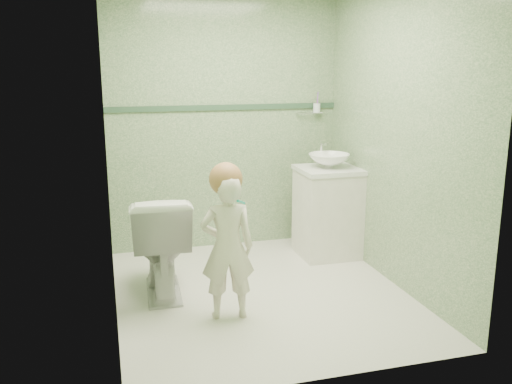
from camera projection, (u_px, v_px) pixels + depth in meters
name	position (u px, v px, depth m)	size (l,w,h in m)	color
ground	(261.00, 293.00, 4.31)	(2.50, 2.50, 0.00)	silver
room_shell	(261.00, 141.00, 4.03)	(2.50, 2.54, 2.40)	#668B62
trim_stripe	(225.00, 107.00, 5.16)	(2.20, 0.02, 0.05)	#2F4E38
vanity	(327.00, 213.00, 5.09)	(0.52, 0.50, 0.80)	silver
counter	(329.00, 170.00, 5.00)	(0.54, 0.52, 0.04)	white
basin	(329.00, 161.00, 4.98)	(0.37, 0.37, 0.13)	white
faucet	(322.00, 149.00, 5.14)	(0.03, 0.13, 0.18)	silver
cup_holder	(316.00, 108.00, 5.35)	(0.26, 0.07, 0.21)	silver
toilet	(161.00, 243.00, 4.25)	(0.45, 0.79, 0.80)	white
toddler	(227.00, 247.00, 3.80)	(0.37, 0.25, 1.03)	#ECE5CD
hair_cap	(226.00, 179.00, 3.72)	(0.23, 0.23, 0.23)	#A36D41
teal_toothbrush	(240.00, 201.00, 3.61)	(0.11, 0.14, 0.08)	#0D9686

